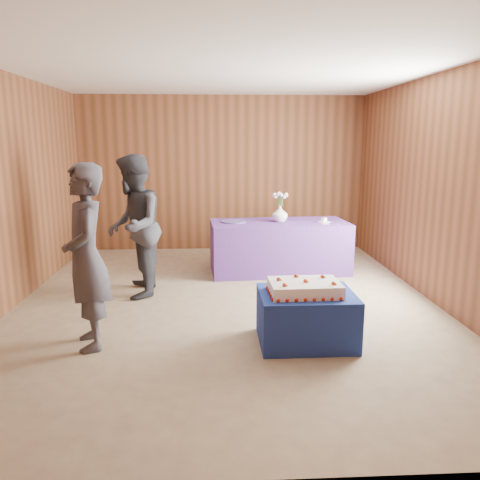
{
  "coord_description": "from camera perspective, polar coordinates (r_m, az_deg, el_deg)",
  "views": [
    {
      "loc": [
        -0.12,
        -5.33,
        1.91
      ],
      "look_at": [
        0.16,
        0.1,
        0.76
      ],
      "focal_mm": 35.0,
      "sensor_mm": 36.0,
      "label": 1
    }
  ],
  "objects": [
    {
      "name": "ground",
      "position": [
        5.67,
        -1.62,
        -7.79
      ],
      "size": [
        6.0,
        6.0,
        0.0
      ],
      "primitive_type": "plane",
      "color": "gray",
      "rests_on": "ground"
    },
    {
      "name": "room_shell",
      "position": [
        5.34,
        -1.74,
        10.76
      ],
      "size": [
        5.04,
        6.04,
        2.72
      ],
      "color": "brown",
      "rests_on": "ground"
    },
    {
      "name": "cake_table",
      "position": [
        4.6,
        8.07,
        -9.34
      ],
      "size": [
        0.9,
        0.7,
        0.5
      ],
      "primitive_type": "cube",
      "rotation": [
        0.0,
        0.0,
        0.01
      ],
      "color": "navy",
      "rests_on": "ground"
    },
    {
      "name": "serving_table",
      "position": [
        6.99,
        4.77,
        -0.82
      ],
      "size": [
        2.06,
        1.03,
        0.75
      ],
      "primitive_type": "cube",
      "rotation": [
        0.0,
        0.0,
        0.07
      ],
      "color": "#6E3799",
      "rests_on": "ground"
    },
    {
      "name": "sheet_cake",
      "position": [
        4.47,
        7.88,
        -5.79
      ],
      "size": [
        0.7,
        0.49,
        0.16
      ],
      "rotation": [
        0.0,
        0.0,
        0.03
      ],
      "color": "white",
      "rests_on": "cake_table"
    },
    {
      "name": "vase",
      "position": [
        6.92,
        4.89,
        3.22
      ],
      "size": [
        0.28,
        0.28,
        0.24
      ],
      "primitive_type": "imported",
      "rotation": [
        0.0,
        0.0,
        -0.25
      ],
      "color": "white",
      "rests_on": "serving_table"
    },
    {
      "name": "flower_spray",
      "position": [
        6.89,
        4.93,
        5.42
      ],
      "size": [
        0.23,
        0.23,
        0.18
      ],
      "color": "#305B24",
      "rests_on": "vase"
    },
    {
      "name": "platter",
      "position": [
        6.87,
        -0.78,
        2.28
      ],
      "size": [
        0.48,
        0.48,
        0.02
      ],
      "primitive_type": "cylinder",
      "rotation": [
        0.0,
        0.0,
        -0.37
      ],
      "color": "#594C99",
      "rests_on": "serving_table"
    },
    {
      "name": "plate",
      "position": [
        6.96,
        10.19,
        2.17
      ],
      "size": [
        0.25,
        0.25,
        0.01
      ],
      "primitive_type": "cylinder",
      "rotation": [
        0.0,
        0.0,
        0.37
      ],
      "color": "white",
      "rests_on": "serving_table"
    },
    {
      "name": "cake_slice",
      "position": [
        6.95,
        10.2,
        2.47
      ],
      "size": [
        0.09,
        0.09,
        0.08
      ],
      "rotation": [
        0.0,
        0.0,
        0.57
      ],
      "color": "white",
      "rests_on": "plate"
    },
    {
      "name": "knife",
      "position": [
        6.81,
        10.98,
        1.89
      ],
      "size": [
        0.26,
        0.06,
        0.0
      ],
      "primitive_type": "cube",
      "rotation": [
        0.0,
        0.0,
        0.15
      ],
      "color": "#B8B8BD",
      "rests_on": "serving_table"
    },
    {
      "name": "guest_left",
      "position": [
        4.52,
        -18.24,
        -2.04
      ],
      "size": [
        0.6,
        0.73,
        1.73
      ],
      "primitive_type": "imported",
      "rotation": [
        0.0,
        0.0,
        -1.23
      ],
      "color": "#3D3D48",
      "rests_on": "ground"
    },
    {
      "name": "guest_right",
      "position": [
        5.91,
        -12.81,
        1.6
      ],
      "size": [
        0.73,
        0.91,
        1.77
      ],
      "primitive_type": "imported",
      "rotation": [
        0.0,
        0.0,
        -1.5
      ],
      "color": "#33353D",
      "rests_on": "ground"
    }
  ]
}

